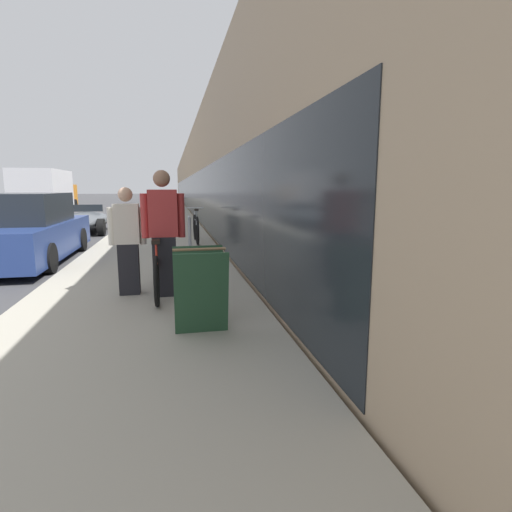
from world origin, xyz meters
TOP-DOWN VIEW (x-y plane):
  - sidewalk_slab at (5.23, 21.00)m, footprint 3.24×70.00m
  - storefront_facade at (11.88, 29.00)m, footprint 10.01×70.00m
  - tandem_bicycle at (5.46, 1.28)m, footprint 0.52×2.38m
  - person_rider at (5.56, 0.98)m, footprint 0.60×0.23m
  - person_bystander at (5.05, 1.16)m, footprint 0.52×0.20m
  - bike_rack_hoop at (6.10, 5.05)m, footprint 0.05×0.60m
  - cruiser_bike_nearest at (6.35, 6.59)m, footprint 0.52×1.86m
  - sandwich_board_sign at (5.95, -0.54)m, footprint 0.56×0.56m
  - parked_sedan_curbside at (2.54, 4.91)m, footprint 1.78×4.76m
  - vintage_roadster_curbside at (2.56, 10.93)m, footprint 1.71×4.13m
  - moving_truck at (-2.13, 23.24)m, footprint 2.57×6.63m

SIDE VIEW (x-z plane):
  - sidewalk_slab at x=5.23m, z-range 0.00..0.12m
  - vintage_roadster_curbside at x=2.56m, z-range -0.07..0.94m
  - tandem_bicycle at x=5.46m, z-range 0.06..0.90m
  - cruiser_bike_nearest at x=6.35m, z-range 0.04..1.00m
  - sandwich_board_sign at x=5.95m, z-range 0.12..1.02m
  - bike_rack_hoop at x=6.10m, z-range 0.21..1.05m
  - parked_sedan_curbside at x=2.54m, z-range -0.07..1.45m
  - person_bystander at x=5.05m, z-range 0.12..1.65m
  - person_rider at x=5.56m, z-range 0.12..1.89m
  - moving_truck at x=-2.13m, z-range 0.02..2.76m
  - storefront_facade at x=11.88m, z-range 0.00..4.71m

